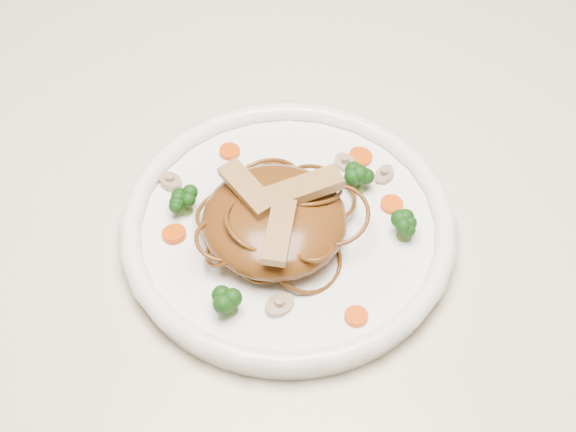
{
  "coord_description": "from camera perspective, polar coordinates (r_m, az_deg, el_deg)",
  "views": [
    {
      "loc": [
        -0.0,
        -0.46,
        1.39
      ],
      "look_at": [
        -0.0,
        0.02,
        0.78
      ],
      "focal_mm": 53.97,
      "sensor_mm": 36.0,
      "label": 1
    }
  ],
  "objects": [
    {
      "name": "table",
      "position": [
        0.87,
        0.06,
        -6.15
      ],
      "size": [
        1.2,
        0.8,
        0.75
      ],
      "color": "beige",
      "rests_on": "ground"
    },
    {
      "name": "plate",
      "position": [
        0.79,
        0.0,
        -0.99
      ],
      "size": [
        0.35,
        0.35,
        0.02
      ],
      "primitive_type": "cylinder",
      "rotation": [
        0.0,
        0.0,
        0.17
      ],
      "color": "white",
      "rests_on": "table"
    },
    {
      "name": "noodle_mound",
      "position": [
        0.76,
        -0.9,
        -0.28
      ],
      "size": [
        0.17,
        0.17,
        0.04
      ],
      "primitive_type": "ellipsoid",
      "rotation": [
        0.0,
        0.0,
        -0.37
      ],
      "color": "#5C3211",
      "rests_on": "plate"
    },
    {
      "name": "chicken_a",
      "position": [
        0.75,
        0.98,
        1.82
      ],
      "size": [
        0.07,
        0.05,
        0.01
      ],
      "primitive_type": "cube",
      "rotation": [
        0.0,
        0.0,
        0.39
      ],
      "color": "#A8834F",
      "rests_on": "noodle_mound"
    },
    {
      "name": "chicken_b",
      "position": [
        0.75,
        -2.71,
        1.84
      ],
      "size": [
        0.05,
        0.06,
        0.01
      ],
      "primitive_type": "cube",
      "rotation": [
        0.0,
        0.0,
        2.19
      ],
      "color": "#A8834F",
      "rests_on": "noodle_mound"
    },
    {
      "name": "chicken_c",
      "position": [
        0.72,
        -0.59,
        -1.04
      ],
      "size": [
        0.03,
        0.07,
        0.01
      ],
      "primitive_type": "cube",
      "rotation": [
        0.0,
        0.0,
        4.55
      ],
      "color": "#A8834F",
      "rests_on": "noodle_mound"
    },
    {
      "name": "broccoli_0",
      "position": [
        0.8,
        4.81,
        2.55
      ],
      "size": [
        0.03,
        0.03,
        0.03
      ],
      "primitive_type": null,
      "rotation": [
        0.0,
        0.0,
        -0.12
      ],
      "color": "#10470E",
      "rests_on": "plate"
    },
    {
      "name": "broccoli_1",
      "position": [
        0.79,
        -6.87,
        1.05
      ],
      "size": [
        0.03,
        0.03,
        0.03
      ],
      "primitive_type": null,
      "rotation": [
        0.0,
        0.0,
        0.31
      ],
      "color": "#10470E",
      "rests_on": "plate"
    },
    {
      "name": "broccoli_2",
      "position": [
        0.72,
        -3.9,
        -5.57
      ],
      "size": [
        0.03,
        0.03,
        0.03
      ],
      "primitive_type": null,
      "rotation": [
        0.0,
        0.0,
        0.25
      ],
      "color": "#10470E",
      "rests_on": "plate"
    },
    {
      "name": "broccoli_3",
      "position": [
        0.77,
        7.76,
        -0.58
      ],
      "size": [
        0.03,
        0.03,
        0.03
      ],
      "primitive_type": null,
      "rotation": [
        0.0,
        0.0,
        -0.02
      ],
      "color": "#10470E",
      "rests_on": "plate"
    },
    {
      "name": "carrot_0",
      "position": [
        0.84,
        4.8,
        3.91
      ],
      "size": [
        0.03,
        0.03,
        0.0
      ],
      "primitive_type": "cylinder",
      "rotation": [
        0.0,
        0.0,
        -0.16
      ],
      "color": "#E65608",
      "rests_on": "plate"
    },
    {
      "name": "carrot_1",
      "position": [
        0.78,
        -7.52,
        -1.16
      ],
      "size": [
        0.02,
        0.02,
        0.0
      ],
      "primitive_type": "cylinder",
      "rotation": [
        0.0,
        0.0,
        -0.13
      ],
      "color": "#E65608",
      "rests_on": "plate"
    },
    {
      "name": "carrot_2",
      "position": [
        0.8,
        6.85,
        0.76
      ],
      "size": [
        0.02,
        0.02,
        0.0
      ],
      "primitive_type": "cylinder",
      "rotation": [
        0.0,
        0.0,
        -0.03
      ],
      "color": "#E65608",
      "rests_on": "plate"
    },
    {
      "name": "carrot_3",
      "position": [
        0.84,
        -3.87,
        4.27
      ],
      "size": [
        0.03,
        0.03,
        0.0
      ],
      "primitive_type": "cylinder",
      "rotation": [
        0.0,
        0.0,
        -0.39
      ],
      "color": "#E65608",
      "rests_on": "plate"
    },
    {
      "name": "carrot_4",
      "position": [
        0.73,
        4.51,
        -6.59
      ],
      "size": [
        0.02,
        0.02,
        0.0
      ],
      "primitive_type": "cylinder",
      "rotation": [
        0.0,
        0.0,
        0.14
      ],
      "color": "#E65608",
      "rests_on": "plate"
    },
    {
      "name": "mushroom_0",
      "position": [
        0.73,
        -0.57,
        -5.87
      ],
      "size": [
        0.04,
        0.04,
        0.01
      ],
      "primitive_type": "cylinder",
      "rotation": [
        0.0,
        0.0,
        0.67
      ],
      "color": "tan",
      "rests_on": "plate"
    },
    {
      "name": "mushroom_1",
      "position": [
        0.82,
        6.35,
        2.69
      ],
      "size": [
        0.03,
        0.03,
        0.01
      ],
      "primitive_type": "cylinder",
      "rotation": [
        0.0,
        0.0,
        0.96
      ],
      "color": "tan",
      "rests_on": "plate"
    },
    {
      "name": "mushroom_2",
      "position": [
        0.82,
        -7.76,
        2.28
      ],
      "size": [
        0.04,
        0.04,
        0.01
      ],
      "primitive_type": "cylinder",
      "rotation": [
        0.0,
        0.0,
        -0.83
      ],
      "color": "tan",
      "rests_on": "plate"
    },
    {
      "name": "mushroom_3",
      "position": [
        0.83,
        3.78,
        3.51
      ],
      "size": [
        0.03,
        0.03,
        0.01
      ],
      "primitive_type": "cylinder",
      "rotation": [
        0.0,
        0.0,
        2.19
      ],
      "color": "tan",
      "rests_on": "plate"
    }
  ]
}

